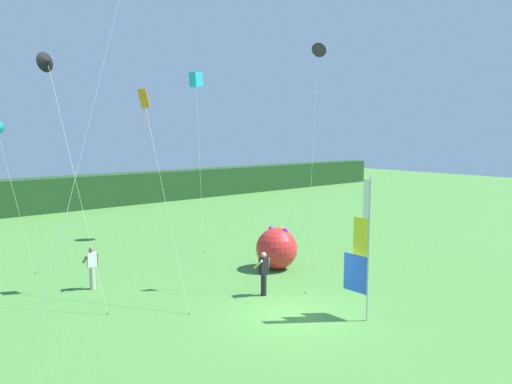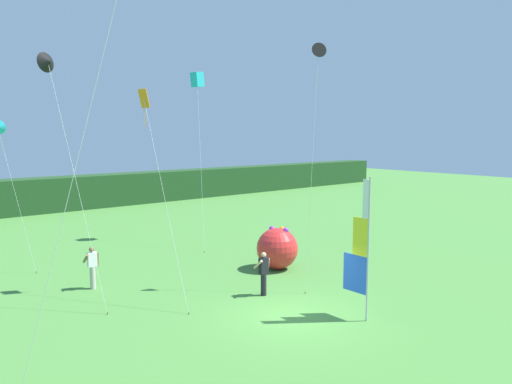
{
  "view_description": "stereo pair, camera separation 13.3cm",
  "coord_description": "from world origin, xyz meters",
  "px_view_note": "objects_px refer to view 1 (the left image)",
  "views": [
    {
      "loc": [
        -11.2,
        -11.24,
        6.16
      ],
      "look_at": [
        0.88,
        2.89,
        3.92
      ],
      "focal_mm": 34.17,
      "sensor_mm": 36.0,
      "label": 1
    },
    {
      "loc": [
        -11.09,
        -11.32,
        6.16
      ],
      "look_at": [
        0.88,
        2.89,
        3.92
      ],
      "focal_mm": 34.17,
      "sensor_mm": 36.0,
      "label": 2
    }
  ],
  "objects_px": {
    "kite_cyan_box_2": "(196,80)",
    "kite_orange_diamond_0": "(147,114)",
    "person_near_banner": "(264,272)",
    "inflatable_balloon": "(277,248)",
    "person_mid_field": "(92,267)",
    "kite_black_delta_3": "(48,63)",
    "banner_flag": "(361,251)",
    "kite_black_delta_5": "(318,54)"
  },
  "relations": [
    {
      "from": "person_mid_field",
      "to": "kite_black_delta_3",
      "type": "relative_size",
      "value": 0.19
    },
    {
      "from": "kite_orange_diamond_0",
      "to": "kite_black_delta_5",
      "type": "height_order",
      "value": "kite_black_delta_5"
    },
    {
      "from": "banner_flag",
      "to": "kite_black_delta_5",
      "type": "distance_m",
      "value": 7.82
    },
    {
      "from": "kite_orange_diamond_0",
      "to": "kite_cyan_box_2",
      "type": "distance_m",
      "value": 10.07
    },
    {
      "from": "banner_flag",
      "to": "kite_orange_diamond_0",
      "type": "relative_size",
      "value": 0.61
    },
    {
      "from": "person_near_banner",
      "to": "kite_black_delta_5",
      "type": "xyz_separation_m",
      "value": [
        2.35,
        -0.47,
        8.31
      ]
    },
    {
      "from": "person_mid_field",
      "to": "inflatable_balloon",
      "type": "bearing_deg",
      "value": -19.15
    },
    {
      "from": "inflatable_balloon",
      "to": "kite_cyan_box_2",
      "type": "bearing_deg",
      "value": 83.02
    },
    {
      "from": "person_mid_field",
      "to": "inflatable_balloon",
      "type": "height_order",
      "value": "inflatable_balloon"
    },
    {
      "from": "banner_flag",
      "to": "kite_black_delta_3",
      "type": "bearing_deg",
      "value": 128.13
    },
    {
      "from": "person_near_banner",
      "to": "inflatable_balloon",
      "type": "distance_m",
      "value": 3.73
    },
    {
      "from": "person_mid_field",
      "to": "kite_orange_diamond_0",
      "type": "xyz_separation_m",
      "value": [
        1.64,
        -1.77,
        5.99
      ]
    },
    {
      "from": "kite_black_delta_3",
      "to": "banner_flag",
      "type": "bearing_deg",
      "value": -51.87
    },
    {
      "from": "person_near_banner",
      "to": "person_mid_field",
      "type": "bearing_deg",
      "value": 133.14
    },
    {
      "from": "inflatable_balloon",
      "to": "kite_orange_diamond_0",
      "type": "relative_size",
      "value": 0.25
    },
    {
      "from": "kite_orange_diamond_0",
      "to": "kite_black_delta_5",
      "type": "distance_m",
      "value": 6.93
    },
    {
      "from": "banner_flag",
      "to": "kite_black_delta_3",
      "type": "xyz_separation_m",
      "value": [
        -6.91,
        8.8,
        6.39
      ]
    },
    {
      "from": "person_near_banner",
      "to": "kite_black_delta_5",
      "type": "distance_m",
      "value": 8.64
    },
    {
      "from": "person_near_banner",
      "to": "kite_orange_diamond_0",
      "type": "xyz_separation_m",
      "value": [
        -3.04,
        3.22,
        6.0
      ]
    },
    {
      "from": "kite_orange_diamond_0",
      "to": "kite_cyan_box_2",
      "type": "xyz_separation_m",
      "value": [
        6.88,
        6.99,
        2.28
      ]
    },
    {
      "from": "banner_flag",
      "to": "person_mid_field",
      "type": "xyz_separation_m",
      "value": [
        -5.59,
        8.82,
        -1.39
      ]
    },
    {
      "from": "person_near_banner",
      "to": "kite_cyan_box_2",
      "type": "distance_m",
      "value": 13.7
    },
    {
      "from": "kite_black_delta_3",
      "to": "kite_black_delta_5",
      "type": "bearing_deg",
      "value": -33.11
    },
    {
      "from": "person_near_banner",
      "to": "inflatable_balloon",
      "type": "xyz_separation_m",
      "value": [
        2.88,
        2.37,
        0.05
      ]
    },
    {
      "from": "banner_flag",
      "to": "kite_cyan_box_2",
      "type": "xyz_separation_m",
      "value": [
        2.93,
        14.04,
        6.89
      ]
    },
    {
      "from": "kite_orange_diamond_0",
      "to": "kite_black_delta_5",
      "type": "bearing_deg",
      "value": -34.43
    },
    {
      "from": "banner_flag",
      "to": "inflatable_balloon",
      "type": "bearing_deg",
      "value": 72.37
    },
    {
      "from": "kite_cyan_box_2",
      "to": "kite_black_delta_5",
      "type": "relative_size",
      "value": 1.0
    },
    {
      "from": "inflatable_balloon",
      "to": "kite_orange_diamond_0",
      "type": "bearing_deg",
      "value": 171.8
    },
    {
      "from": "person_near_banner",
      "to": "person_mid_field",
      "type": "height_order",
      "value": "person_mid_field"
    },
    {
      "from": "person_mid_field",
      "to": "inflatable_balloon",
      "type": "xyz_separation_m",
      "value": [
        7.56,
        -2.63,
        0.05
      ]
    },
    {
      "from": "kite_cyan_box_2",
      "to": "kite_black_delta_5",
      "type": "xyz_separation_m",
      "value": [
        -1.49,
        -10.68,
        0.02
      ]
    },
    {
      "from": "person_near_banner",
      "to": "kite_orange_diamond_0",
      "type": "bearing_deg",
      "value": 133.34
    },
    {
      "from": "person_mid_field",
      "to": "kite_orange_diamond_0",
      "type": "height_order",
      "value": "kite_orange_diamond_0"
    },
    {
      "from": "kite_cyan_box_2",
      "to": "kite_orange_diamond_0",
      "type": "bearing_deg",
      "value": -134.56
    },
    {
      "from": "kite_cyan_box_2",
      "to": "kite_black_delta_3",
      "type": "relative_size",
      "value": 1.06
    },
    {
      "from": "person_mid_field",
      "to": "kite_orange_diamond_0",
      "type": "distance_m",
      "value": 6.46
    },
    {
      "from": "person_near_banner",
      "to": "kite_cyan_box_2",
      "type": "xyz_separation_m",
      "value": [
        3.84,
        10.21,
        8.28
      ]
    },
    {
      "from": "inflatable_balloon",
      "to": "kite_orange_diamond_0",
      "type": "xyz_separation_m",
      "value": [
        -5.92,
        0.85,
        5.95
      ]
    },
    {
      "from": "person_near_banner",
      "to": "kite_cyan_box_2",
      "type": "bearing_deg",
      "value": 69.37
    },
    {
      "from": "inflatable_balloon",
      "to": "kite_cyan_box_2",
      "type": "distance_m",
      "value": 11.41
    },
    {
      "from": "person_mid_field",
      "to": "inflatable_balloon",
      "type": "distance_m",
      "value": 8.01
    }
  ]
}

